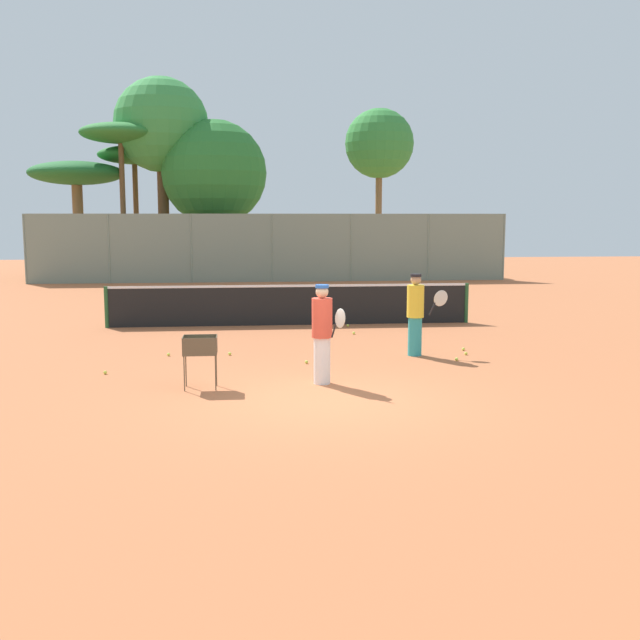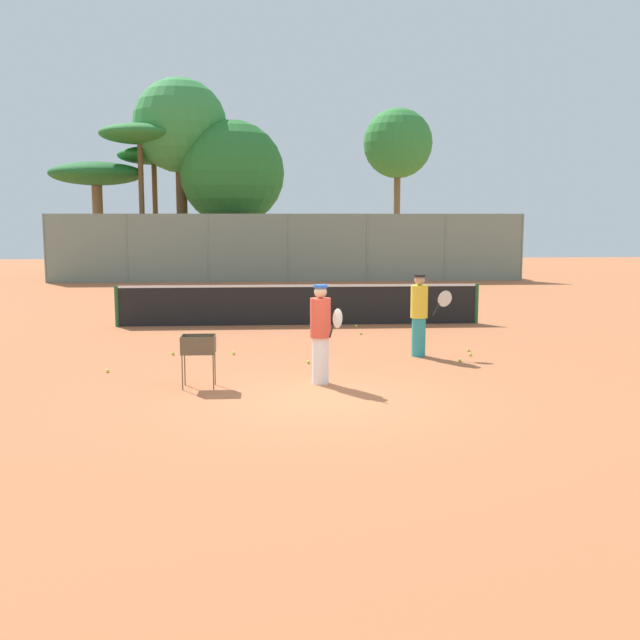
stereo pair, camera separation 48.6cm
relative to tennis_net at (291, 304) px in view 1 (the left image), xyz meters
name	(u,v)px [view 1 (the left image)]	position (x,y,z in m)	size (l,w,h in m)	color
ground_plane	(323,400)	(0.00, -8.20, -0.56)	(80.00, 80.00, 0.00)	#B7663D
tennis_net	(291,304)	(0.00, 0.00, 0.00)	(9.61, 0.10, 1.07)	#26592D
back_fence	(272,248)	(0.00, 13.24, 0.93)	(20.97, 0.08, 2.97)	gray
tree_0	(214,173)	(-2.58, 16.80, 4.34)	(4.97, 4.97, 7.39)	brown
tree_1	(76,176)	(-9.00, 17.08, 4.18)	(4.40, 4.40, 5.42)	brown
tree_2	(161,126)	(-5.03, 17.25, 6.51)	(4.44, 4.44, 9.36)	brown
tree_3	(121,135)	(-6.79, 16.34, 5.98)	(3.70, 3.70, 7.10)	brown
tree_4	(379,144)	(5.71, 18.83, 5.92)	(3.51, 3.51, 8.28)	brown
tree_5	(134,157)	(-6.50, 18.52, 5.17)	(3.54, 3.54, 6.27)	brown
player_white_outfit	(322,333)	(0.11, -7.04, 0.33)	(0.53, 0.83, 1.71)	white
player_red_cap	(416,313)	(2.29, -4.61, 0.32)	(0.90, 0.35, 1.69)	teal
ball_cart	(200,349)	(-1.95, -7.19, 0.10)	(0.56, 0.41, 0.89)	brown
tennis_ball_0	(354,333)	(1.43, -1.73, -0.52)	(0.07, 0.07, 0.07)	#D1E54C
tennis_ball_1	(463,349)	(3.45, -4.17, -0.52)	(0.07, 0.07, 0.07)	#D1E54C
tennis_ball_2	(466,353)	(3.35, -4.67, -0.52)	(0.07, 0.07, 0.07)	#D1E54C
tennis_ball_3	(457,359)	(2.98, -5.27, -0.52)	(0.07, 0.07, 0.07)	#D1E54C
tennis_ball_4	(348,326)	(1.46, -0.46, -0.52)	(0.07, 0.07, 0.07)	#D1E54C
tennis_ball_5	(105,372)	(-3.75, -5.88, -0.52)	(0.07, 0.07, 0.07)	#D1E54C
tennis_ball_6	(169,354)	(-2.78, -4.17, -0.52)	(0.07, 0.07, 0.07)	#D1E54C
tennis_ball_7	(230,354)	(-1.53, -4.21, -0.52)	(0.07, 0.07, 0.07)	#D1E54C
tennis_ball_8	(306,362)	(-0.02, -5.26, -0.52)	(0.07, 0.07, 0.07)	#D1E54C
parked_car	(230,264)	(-1.87, 15.28, 0.10)	(4.20, 1.70, 1.60)	#B2B7BC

